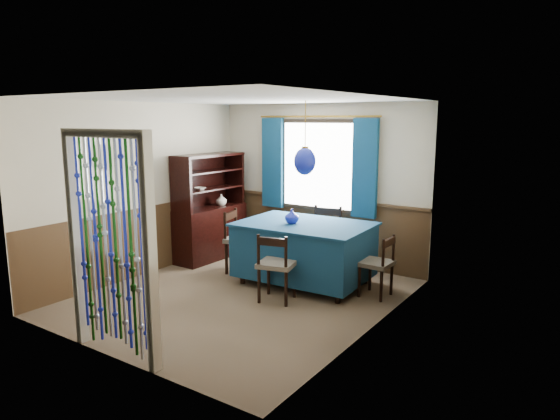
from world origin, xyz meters
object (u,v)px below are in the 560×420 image
Objects in this scene: vase_table at (292,217)px; bowl_shelf at (200,188)px; chair_near at (276,265)px; chair_far at (324,237)px; chair_left at (241,239)px; chair_right at (378,264)px; sideboard at (210,223)px; dining_table at (304,249)px; vase_sideboard at (221,199)px; pendant_lamp at (305,161)px.

vase_table is 1.77m from bowl_shelf.
chair_near is 4.80× the size of vase_table.
chair_far is 5.17× the size of bowl_shelf.
vase_table is at bearing 72.09° from chair_left.
chair_right is at bearing 78.77° from chair_left.
chair_right is 0.47× the size of sideboard.
bowl_shelf reaches higher than chair_far.
chair_far is at bearing 113.64° from chair_left.
bowl_shelf is (-1.89, -0.04, 0.70)m from dining_table.
vase_sideboard is (-1.75, 0.57, 0.01)m from vase_table.
chair_left is at bearing 27.49° from chair_far.
sideboard is 1.88m from vase_table.
chair_left is 0.93m from sideboard.
chair_far reaches higher than chair_near.
sideboard is 9.22× the size of bowl_shelf.
dining_table is 0.79m from chair_near.
pendant_lamp reaches higher than chair_right.
chair_far is 4.63× the size of vase_sideboard.
chair_left is 4.50× the size of vase_sideboard.
dining_table is at bearing -6.00° from sideboard.
pendant_lamp reaches higher than chair_left.
vase_table is (0.94, -0.04, 0.46)m from chair_left.
sideboard reaches higher than bowl_shelf.
sideboard is 8.27× the size of vase_sideboard.
bowl_shelf reaches higher than chair_right.
vase_table reaches higher than chair_near.
chair_far is at bearing 96.73° from pendant_lamp.
chair_near is 0.51× the size of sideboard.
pendant_lamp is 5.34× the size of vase_table.
sideboard is at bearing 170.33° from dining_table.
chair_near is at bearing 42.48° from chair_left.
chair_far is (-0.09, 0.73, 0.02)m from dining_table.
chair_left is 0.54× the size of sideboard.
chair_far is 5.23× the size of vase_table.
chair_right is 4.38× the size of bowl_shelf.
sideboard is at bearing 102.11° from bowl_shelf.
vase_sideboard is at bearing 75.85° from sideboard.
pendant_lamp is at bearing -6.00° from sideboard.
pendant_lamp is 5.27× the size of bowl_shelf.
bowl_shelf is at bearing 144.57° from chair_near.
chair_far is at bearing 81.24° from chair_near.
dining_table is 1.07× the size of sideboard.
chair_left reaches higher than chair_right.
chair_left is at bearing -32.83° from vase_sideboard.
pendant_lamp is 4.73× the size of vase_sideboard.
chair_left is 5.02× the size of bowl_shelf.
bowl_shelf is (0.06, -0.28, 0.60)m from sideboard.
bowl_shelf is (-1.75, 0.07, 0.24)m from vase_table.
dining_table is at bearing -13.76° from vase_sideboard.
chair_near is at bearing -87.68° from dining_table.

